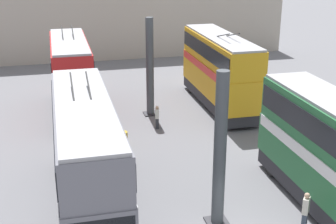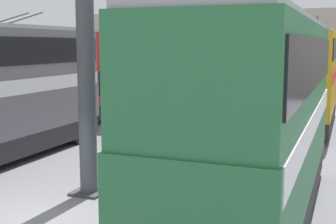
% 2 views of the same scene
% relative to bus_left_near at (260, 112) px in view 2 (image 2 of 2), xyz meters
% --- Properties ---
extents(ground_plane, '(240.00, 240.00, 0.00)m').
position_rel_bus_left_near_xyz_m(ground_plane, '(-1.64, 5.22, -2.87)').
color(ground_plane, slate).
extents(depot_back_wall, '(0.50, 36.00, 7.52)m').
position_rel_bus_left_near_xyz_m(depot_back_wall, '(31.45, 5.22, 0.89)').
color(depot_back_wall, '#A8A093').
rests_on(depot_back_wall, ground_plane).
extents(support_column_near, '(0.94, 0.94, 6.74)m').
position_rel_bus_left_near_xyz_m(support_column_near, '(0.73, 5.22, 0.38)').
color(support_column_near, '#42474C').
rests_on(support_column_near, ground_plane).
extents(support_column_far, '(0.94, 0.94, 6.74)m').
position_rel_bus_left_near_xyz_m(support_column_far, '(14.65, 5.22, 0.38)').
color(support_column_far, '#42474C').
rests_on(support_column_far, ground_plane).
extents(bus_left_near, '(11.16, 2.54, 5.69)m').
position_rel_bus_left_near_xyz_m(bus_left_near, '(0.00, 0.00, 0.00)').
color(bus_left_near, black).
rests_on(bus_left_near, ground_plane).
extents(bus_left_far, '(10.35, 2.54, 5.81)m').
position_rel_bus_left_near_xyz_m(bus_left_far, '(15.18, -0.00, 0.08)').
color(bus_left_far, black).
rests_on(bus_left_far, ground_plane).
extents(bus_right_mid, '(9.03, 2.54, 5.88)m').
position_rel_bus_left_near_xyz_m(bus_right_mid, '(15.84, 10.44, 0.11)').
color(bus_right_mid, black).
rests_on(bus_right_mid, ground_plane).
extents(person_by_left_row, '(0.48, 0.45, 1.75)m').
position_rel_bus_left_near_xyz_m(person_by_left_row, '(-0.63, 1.88, -1.94)').
color(person_by_left_row, '#384251').
rests_on(person_by_left_row, ground_plane).
extents(person_aisle_midway, '(0.46, 0.33, 1.54)m').
position_rel_bus_left_near_xyz_m(person_aisle_midway, '(11.95, 5.34, -2.07)').
color(person_aisle_midway, '#2D2D33').
rests_on(person_aisle_midway, ground_plane).
extents(oil_drum, '(0.57, 0.57, 0.92)m').
position_rel_bus_left_near_xyz_m(oil_drum, '(9.63, 7.91, -2.41)').
color(oil_drum, '#B28E23').
rests_on(oil_drum, ground_plane).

